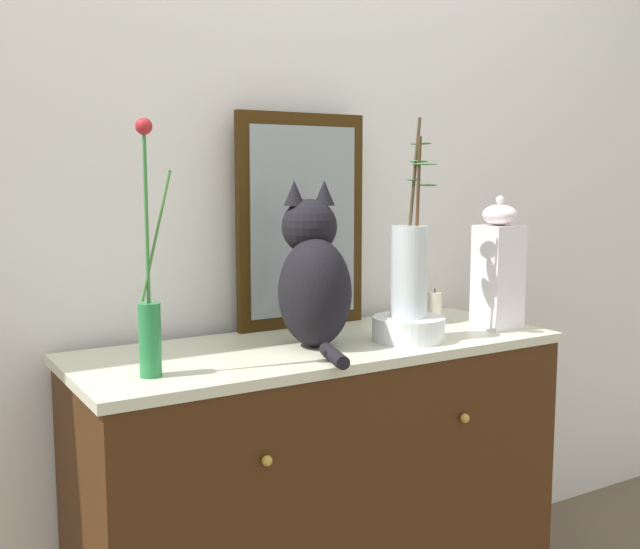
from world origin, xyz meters
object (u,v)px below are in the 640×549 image
Objects in this scene: vase_slim_green at (149,311)px; sideboard at (320,494)px; bowl_porcelain at (408,329)px; jar_lidded_porcelain at (498,268)px; vase_glass_clear at (410,267)px; candle_pillar at (435,308)px; mirror_leaning at (302,221)px; cat_sitting at (314,276)px.

sideboard is at bearing 11.29° from vase_slim_green.
bowl_porcelain is 0.51× the size of jar_lidded_porcelain.
vase_glass_clear reaches higher than sideboard.
candle_pillar is at bearing 34.82° from vase_glass_clear.
vase_slim_green is 0.71m from bowl_porcelain.
mirror_leaning is at bearing 115.49° from vase_glass_clear.
cat_sitting is 0.81× the size of vase_glass_clear.
mirror_leaning is at bearing 67.01° from cat_sitting.
bowl_porcelain is at bearing -179.75° from jar_lidded_porcelain.
vase_slim_green is at bearing -168.71° from sideboard.
vase_glass_clear is at bearing -17.10° from cat_sitting.
vase_slim_green reaches higher than bowl_porcelain.
vase_slim_green is at bearing -150.55° from mirror_leaning.
sideboard is at bearing -108.00° from mirror_leaning.
sideboard is 12.31× the size of candle_pillar.
bowl_porcelain is 0.25m from candle_pillar.
vase_glass_clear is (0.22, -0.09, 0.61)m from sideboard.
bowl_porcelain is (0.70, 0.00, -0.11)m from vase_slim_green.
bowl_porcelain is (0.25, -0.08, -0.15)m from cat_sitting.
vase_glass_clear reaches higher than cat_sitting.
jar_lidded_porcelain is (0.32, 0.00, -0.02)m from vase_glass_clear.
vase_slim_green reaches higher than jar_lidded_porcelain.
vase_glass_clear is at bearing -64.51° from mirror_leaning.
cat_sitting is at bearing -149.83° from sideboard.
bowl_porcelain is at bearing -169.25° from vase_glass_clear.
cat_sitting is (-0.03, -0.02, 0.59)m from sideboard.
jar_lidded_porcelain is at bearing -33.69° from mirror_leaning.
mirror_leaning is at bearing 72.00° from sideboard.
cat_sitting is at bearing -112.99° from mirror_leaning.
vase_glass_clear is (0.25, -0.08, 0.02)m from cat_sitting.
bowl_porcelain is 0.17m from vase_glass_clear.
candle_pillar reaches higher than bowl_porcelain.
sideboard is 0.63m from candle_pillar.
vase_slim_green is 5.30× the size of candle_pillar.
jar_lidded_porcelain reaches higher than candle_pillar.
candle_pillar reaches higher than sideboard.
candle_pillar is (0.45, 0.07, -0.13)m from cat_sitting.
jar_lidded_porcelain is at bearing 0.20° from vase_glass_clear.
vase_slim_green is (-0.46, -0.08, -0.03)m from cat_sitting.
vase_glass_clear reaches higher than jar_lidded_porcelain.
vase_slim_green is 2.88× the size of bowl_porcelain.
vase_slim_green reaches higher than candle_pillar.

